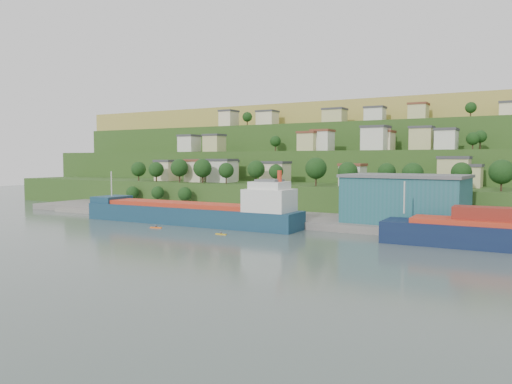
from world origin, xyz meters
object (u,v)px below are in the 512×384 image
Objects in this scene: cargo_ship_near at (195,214)px; caravan at (124,206)px; warehouse at (405,198)px; kayak_orange at (156,227)px.

caravan is (-39.14, 11.58, -0.40)m from cargo_ship_near.
warehouse reaches higher than kayak_orange.
caravan is (-94.89, -6.03, -5.98)m from warehouse.
warehouse is at bearing 11.38° from kayak_orange.
cargo_ship_near is 12.98× the size of caravan.
cargo_ship_near is 12.82m from kayak_orange.
warehouse is 67.44m from kayak_orange.
kayak_orange is (-4.41, -11.76, -2.60)m from cargo_ship_near.
warehouse is at bearing 16.69° from cargo_ship_near.
caravan is 41.90m from kayak_orange.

